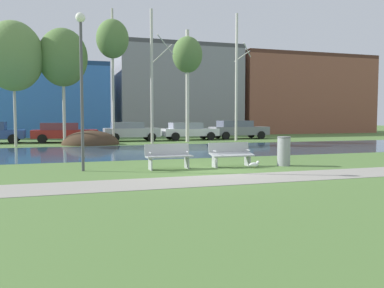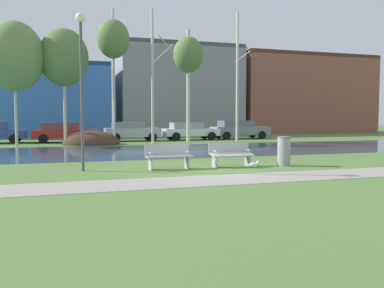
{
  "view_description": "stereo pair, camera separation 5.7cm",
  "coord_description": "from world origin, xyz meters",
  "px_view_note": "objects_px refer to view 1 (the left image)",
  "views": [
    {
      "loc": [
        -4.6,
        -12.5,
        1.8
      ],
      "look_at": [
        -0.19,
        1.29,
        0.83
      ],
      "focal_mm": 37.55,
      "sensor_mm": 36.0,
      "label": 1
    },
    {
      "loc": [
        -4.54,
        -12.51,
        1.8
      ],
      "look_at": [
        -0.19,
        1.29,
        0.83
      ],
      "focal_mm": 37.55,
      "sensor_mm": 36.0,
      "label": 2
    }
  ],
  "objects_px": {
    "bench_right": "(231,154)",
    "streetlamp": "(81,66)",
    "bench_left": "(168,156)",
    "parked_hatch_third_silver": "(131,131)",
    "parked_wagon_fourth_white": "(189,131)",
    "seagull": "(254,164)",
    "parked_suv_fifth_grey": "(238,129)",
    "trash_bin": "(284,151)",
    "parked_sedan_second_red": "(63,132)"
  },
  "relations": [
    {
      "from": "bench_right",
      "to": "streetlamp",
      "type": "relative_size",
      "value": 0.31
    },
    {
      "from": "bench_right",
      "to": "trash_bin",
      "type": "height_order",
      "value": "trash_bin"
    },
    {
      "from": "bench_right",
      "to": "parked_suv_fifth_grey",
      "type": "bearing_deg",
      "value": 64.97
    },
    {
      "from": "parked_hatch_third_silver",
      "to": "parked_wagon_fourth_white",
      "type": "bearing_deg",
      "value": 1.19
    },
    {
      "from": "streetlamp",
      "to": "bench_left",
      "type": "bearing_deg",
      "value": -8.04
    },
    {
      "from": "bench_left",
      "to": "parked_suv_fifth_grey",
      "type": "bearing_deg",
      "value": 58.95
    },
    {
      "from": "trash_bin",
      "to": "streetlamp",
      "type": "xyz_separation_m",
      "value": [
        -7.14,
        0.74,
        2.93
      ]
    },
    {
      "from": "parked_hatch_third_silver",
      "to": "bench_right",
      "type": "bearing_deg",
      "value": -86.66
    },
    {
      "from": "bench_right",
      "to": "parked_hatch_third_silver",
      "type": "distance_m",
      "value": 16.77
    },
    {
      "from": "trash_bin",
      "to": "seagull",
      "type": "height_order",
      "value": "trash_bin"
    },
    {
      "from": "parked_sedan_second_red",
      "to": "parked_suv_fifth_grey",
      "type": "height_order",
      "value": "parked_suv_fifth_grey"
    },
    {
      "from": "seagull",
      "to": "parked_wagon_fourth_white",
      "type": "height_order",
      "value": "parked_wagon_fourth_white"
    },
    {
      "from": "bench_right",
      "to": "streetlamp",
      "type": "height_order",
      "value": "streetlamp"
    },
    {
      "from": "bench_left",
      "to": "bench_right",
      "type": "bearing_deg",
      "value": 0.0
    },
    {
      "from": "streetlamp",
      "to": "parked_wagon_fourth_white",
      "type": "distance_m",
      "value": 18.84
    },
    {
      "from": "trash_bin",
      "to": "parked_wagon_fourth_white",
      "type": "bearing_deg",
      "value": 84.45
    },
    {
      "from": "parked_hatch_third_silver",
      "to": "streetlamp",
      "type": "bearing_deg",
      "value": -104.4
    },
    {
      "from": "bench_right",
      "to": "parked_sedan_second_red",
      "type": "xyz_separation_m",
      "value": [
        -5.79,
        16.57,
        0.27
      ]
    },
    {
      "from": "seagull",
      "to": "parked_wagon_fourth_white",
      "type": "relative_size",
      "value": 0.1
    },
    {
      "from": "trash_bin",
      "to": "parked_wagon_fourth_white",
      "type": "distance_m",
      "value": 17.26
    },
    {
      "from": "bench_right",
      "to": "seagull",
      "type": "height_order",
      "value": "bench_right"
    },
    {
      "from": "parked_sedan_second_red",
      "to": "parked_hatch_third_silver",
      "type": "bearing_deg",
      "value": 1.93
    },
    {
      "from": "streetlamp",
      "to": "parked_suv_fifth_grey",
      "type": "xyz_separation_m",
      "value": [
        13.25,
        16.89,
        -2.69
      ]
    },
    {
      "from": "streetlamp",
      "to": "parked_suv_fifth_grey",
      "type": "relative_size",
      "value": 1.09
    },
    {
      "from": "parked_sedan_second_red",
      "to": "parked_hatch_third_silver",
      "type": "height_order",
      "value": "parked_hatch_third_silver"
    },
    {
      "from": "parked_hatch_third_silver",
      "to": "parked_wagon_fourth_white",
      "type": "xyz_separation_m",
      "value": [
        4.61,
        0.1,
        -0.03
      ]
    },
    {
      "from": "seagull",
      "to": "parked_suv_fifth_grey",
      "type": "relative_size",
      "value": 0.09
    },
    {
      "from": "parked_hatch_third_silver",
      "to": "parked_suv_fifth_grey",
      "type": "height_order",
      "value": "parked_suv_fifth_grey"
    },
    {
      "from": "parked_sedan_second_red",
      "to": "parked_hatch_third_silver",
      "type": "distance_m",
      "value": 4.81
    },
    {
      "from": "bench_right",
      "to": "parked_suv_fifth_grey",
      "type": "distance_m",
      "value": 19.09
    },
    {
      "from": "bench_left",
      "to": "streetlamp",
      "type": "xyz_separation_m",
      "value": [
        -2.84,
        0.4,
        3.01
      ]
    },
    {
      "from": "seagull",
      "to": "parked_sedan_second_red",
      "type": "height_order",
      "value": "parked_sedan_second_red"
    },
    {
      "from": "bench_left",
      "to": "trash_bin",
      "type": "height_order",
      "value": "trash_bin"
    },
    {
      "from": "streetlamp",
      "to": "parked_suv_fifth_grey",
      "type": "distance_m",
      "value": 21.63
    },
    {
      "from": "bench_right",
      "to": "seagull",
      "type": "relative_size",
      "value": 3.76
    },
    {
      "from": "trash_bin",
      "to": "seagull",
      "type": "relative_size",
      "value": 2.5
    },
    {
      "from": "streetlamp",
      "to": "parked_hatch_third_silver",
      "type": "distance_m",
      "value": 17.08
    },
    {
      "from": "seagull",
      "to": "parked_sedan_second_red",
      "type": "bearing_deg",
      "value": 110.46
    },
    {
      "from": "bench_left",
      "to": "parked_wagon_fourth_white",
      "type": "bearing_deg",
      "value": 70.46
    },
    {
      "from": "streetlamp",
      "to": "seagull",
      "type": "bearing_deg",
      "value": -10.07
    },
    {
      "from": "seagull",
      "to": "parked_hatch_third_silver",
      "type": "relative_size",
      "value": 0.11
    },
    {
      "from": "bench_left",
      "to": "parked_hatch_third_silver",
      "type": "xyz_separation_m",
      "value": [
        1.36,
        16.73,
        0.29
      ]
    },
    {
      "from": "bench_left",
      "to": "bench_right",
      "type": "relative_size",
      "value": 1.0
    },
    {
      "from": "bench_left",
      "to": "seagull",
      "type": "height_order",
      "value": "bench_left"
    },
    {
      "from": "trash_bin",
      "to": "parked_sedan_second_red",
      "type": "height_order",
      "value": "parked_sedan_second_red"
    },
    {
      "from": "bench_left",
      "to": "parked_sedan_second_red",
      "type": "height_order",
      "value": "parked_sedan_second_red"
    },
    {
      "from": "trash_bin",
      "to": "seagull",
      "type": "distance_m",
      "value": 1.43
    },
    {
      "from": "bench_right",
      "to": "parked_sedan_second_red",
      "type": "distance_m",
      "value": 17.56
    },
    {
      "from": "bench_right",
      "to": "parked_suv_fifth_grey",
      "type": "xyz_separation_m",
      "value": [
        8.08,
        17.29,
        0.33
      ]
    },
    {
      "from": "trash_bin",
      "to": "bench_left",
      "type": "bearing_deg",
      "value": 175.43
    }
  ]
}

